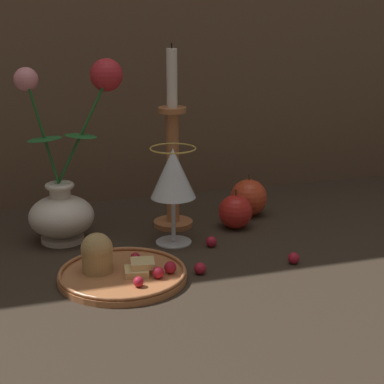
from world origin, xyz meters
TOP-DOWN VIEW (x-y plane):
  - ground_plane at (0.00, 0.00)m, footprint 2.40×2.40m
  - vase at (-0.12, 0.11)m, footprint 0.19×0.12m
  - plate_with_pastries at (-0.07, -0.09)m, footprint 0.21×0.21m
  - wine_glass at (0.06, 0.03)m, footprint 0.08×0.08m
  - candlestick at (0.09, 0.12)m, footprint 0.08×0.08m
  - apple_beside_vase at (0.20, 0.07)m, footprint 0.07×0.07m
  - apple_near_glass at (0.25, 0.14)m, footprint 0.08×0.08m
  - berry_near_plate at (0.12, -0.01)m, footprint 0.02×0.02m
  - berry_front_center at (0.23, -0.12)m, footprint 0.02×0.02m
  - berry_by_glass_stem at (0.06, -0.12)m, footprint 0.02×0.02m

SIDE VIEW (x-z plane):
  - ground_plane at x=0.00m, z-range 0.00..0.00m
  - berry_front_center at x=0.23m, z-range 0.00..0.02m
  - berry_by_glass_stem at x=0.06m, z-range 0.00..0.02m
  - berry_near_plate at x=0.12m, z-range 0.00..0.02m
  - plate_with_pastries at x=-0.07m, z-range -0.02..0.05m
  - apple_beside_vase at x=0.20m, z-range -0.01..0.07m
  - apple_near_glass at x=0.25m, z-range -0.01..0.08m
  - vase at x=-0.12m, z-range -0.07..0.26m
  - wine_glass at x=0.06m, z-range 0.04..0.22m
  - candlestick at x=0.09m, z-range -0.04..0.31m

